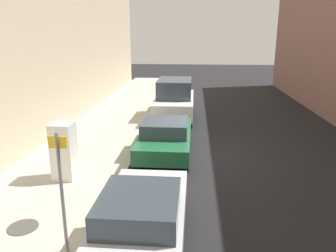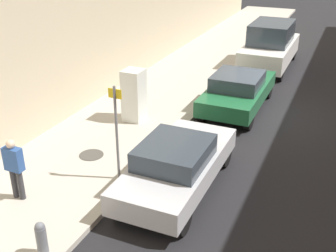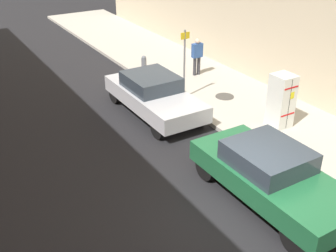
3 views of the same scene
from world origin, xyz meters
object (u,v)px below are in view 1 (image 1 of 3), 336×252
parked_van_white (175,99)px  street_sign_post (61,188)px  discarded_refrigerator (64,151)px  parked_sedan_green (166,137)px  parked_sedan_silver (141,220)px

parked_van_white → street_sign_post: bearing=-97.2°
discarded_refrigerator → parked_sedan_green: size_ratio=0.40×
parked_sedan_silver → parked_sedan_green: (0.00, 5.81, 0.01)m
discarded_refrigerator → parked_van_white: size_ratio=0.36×
street_sign_post → parked_sedan_green: bearing=76.3°
discarded_refrigerator → parked_van_white: (2.90, 8.34, 0.05)m
parked_sedan_green → parked_van_white: parked_van_white is taller
discarded_refrigerator → street_sign_post: street_sign_post is taller
parked_sedan_silver → parked_sedan_green: size_ratio=1.00×
parked_sedan_silver → parked_van_white: bearing=90.0°
street_sign_post → parked_van_white: bearing=82.8°
parked_van_white → discarded_refrigerator: bearing=-109.2°
discarded_refrigerator → parked_sedan_green: bearing=42.2°
discarded_refrigerator → parked_sedan_silver: 4.32m
street_sign_post → parked_van_white: 11.97m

